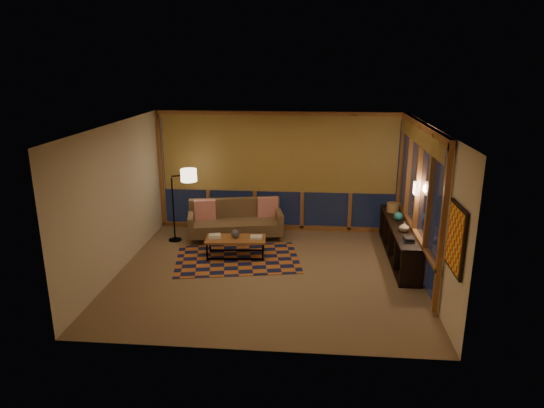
# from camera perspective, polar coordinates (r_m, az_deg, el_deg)

# --- Properties ---
(floor) EXTENTS (5.50, 5.00, 0.01)m
(floor) POSITION_cam_1_polar(r_m,az_deg,el_deg) (9.00, -0.43, -8.09)
(floor) COLOR #766649
(floor) RESTS_ON ground
(ceiling) EXTENTS (5.50, 5.00, 0.01)m
(ceiling) POSITION_cam_1_polar(r_m,az_deg,el_deg) (8.25, -0.47, 9.22)
(ceiling) COLOR silver
(ceiling) RESTS_ON walls
(walls) EXTENTS (5.51, 5.01, 2.70)m
(walls) POSITION_cam_1_polar(r_m,az_deg,el_deg) (8.53, -0.45, 0.18)
(walls) COLOR beige
(walls) RESTS_ON floor
(window_wall_back) EXTENTS (5.30, 0.16, 2.60)m
(window_wall_back) POSITION_cam_1_polar(r_m,az_deg,el_deg) (10.88, 0.77, 3.76)
(window_wall_back) COLOR #925F35
(window_wall_back) RESTS_ON walls
(window_wall_right) EXTENTS (0.16, 3.70, 2.60)m
(window_wall_right) POSITION_cam_1_polar(r_m,az_deg,el_deg) (9.27, 16.65, 0.80)
(window_wall_right) COLOR #925F35
(window_wall_right) RESTS_ON walls
(wall_art) EXTENTS (0.06, 0.74, 0.94)m
(wall_art) POSITION_cam_1_polar(r_m,az_deg,el_deg) (6.97, 20.79, -3.84)
(wall_art) COLOR red
(wall_art) RESTS_ON walls
(wall_sconce) EXTENTS (0.12, 0.18, 0.22)m
(wall_sconce) POSITION_cam_1_polar(r_m,az_deg,el_deg) (9.06, 16.56, 1.78)
(wall_sconce) COLOR beige
(wall_sconce) RESTS_ON walls
(sofa) EXTENTS (2.12, 1.20, 0.82)m
(sofa) POSITION_cam_1_polar(r_m,az_deg,el_deg) (10.56, -4.32, -1.97)
(sofa) COLOR brown
(sofa) RESTS_ON floor
(pillow_left) EXTENTS (0.48, 0.25, 0.46)m
(pillow_left) POSITION_cam_1_polar(r_m,az_deg,el_deg) (10.65, -7.89, -0.63)
(pillow_left) COLOR red
(pillow_left) RESTS_ON sofa
(pillow_right) EXTENTS (0.47, 0.25, 0.45)m
(pillow_right) POSITION_cam_1_polar(r_m,az_deg,el_deg) (10.76, -0.51, -0.32)
(pillow_right) COLOR red
(pillow_right) RESTS_ON sofa
(area_rug) EXTENTS (2.63, 2.00, 0.01)m
(area_rug) POSITION_cam_1_polar(r_m,az_deg,el_deg) (9.59, -4.08, -6.49)
(area_rug) COLOR #AB5C24
(area_rug) RESTS_ON floor
(coffee_table) EXTENTS (1.22, 0.63, 0.39)m
(coffee_table) POSITION_cam_1_polar(r_m,az_deg,el_deg) (9.66, -4.28, -5.12)
(coffee_table) COLOR #925F35
(coffee_table) RESTS_ON floor
(book_stack_a) EXTENTS (0.26, 0.23, 0.07)m
(book_stack_a) POSITION_cam_1_polar(r_m,az_deg,el_deg) (9.62, -6.74, -3.82)
(book_stack_a) COLOR silver
(book_stack_a) RESTS_ON coffee_table
(book_stack_b) EXTENTS (0.27, 0.22, 0.05)m
(book_stack_b) POSITION_cam_1_polar(r_m,az_deg,el_deg) (9.55, -1.86, -3.91)
(book_stack_b) COLOR silver
(book_stack_b) RESTS_ON coffee_table
(ceramic_pot) EXTENTS (0.20, 0.20, 0.17)m
(ceramic_pot) POSITION_cam_1_polar(r_m,az_deg,el_deg) (9.58, -4.34, -3.50)
(ceramic_pot) COLOR black
(ceramic_pot) RESTS_ON coffee_table
(floor_lamp) EXTENTS (0.61, 0.51, 1.57)m
(floor_lamp) POSITION_cam_1_polar(r_m,az_deg,el_deg) (10.53, -11.56, -0.20)
(floor_lamp) COLOR black
(floor_lamp) RESTS_ON floor
(bookshelf) EXTENTS (0.40, 2.74, 0.69)m
(bookshelf) POSITION_cam_1_polar(r_m,az_deg,el_deg) (9.86, 14.71, -4.27)
(bookshelf) COLOR black
(bookshelf) RESTS_ON floor
(basket) EXTENTS (0.29, 0.29, 0.19)m
(basket) POSITION_cam_1_polar(r_m,az_deg,el_deg) (10.53, 14.03, -0.38)
(basket) COLOR #A47441
(basket) RESTS_ON bookshelf
(teal_bowl) EXTENTS (0.19, 0.19, 0.18)m
(teal_bowl) POSITION_cam_1_polar(r_m,az_deg,el_deg) (9.97, 14.65, -1.40)
(teal_bowl) COLOR #1E7070
(teal_bowl) RESTS_ON bookshelf
(vase) EXTENTS (0.22, 0.22, 0.19)m
(vase) POSITION_cam_1_polar(r_m,az_deg,el_deg) (9.34, 15.29, -2.60)
(vase) COLOR tan
(vase) RESTS_ON bookshelf
(shelf_book_stack) EXTENTS (0.19, 0.26, 0.07)m
(shelf_book_stack) POSITION_cam_1_polar(r_m,az_deg,el_deg) (8.91, 15.78, -3.98)
(shelf_book_stack) COLOR silver
(shelf_book_stack) RESTS_ON bookshelf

